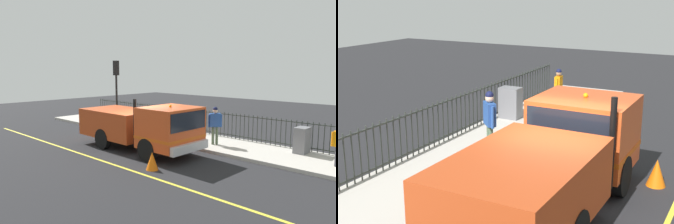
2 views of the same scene
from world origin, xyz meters
The scene contains 8 objects.
ground_plane centered at (0.00, 0.00, 0.00)m, with size 52.58×52.58×0.00m, color #232326.
sidewalk_slab centered at (3.29, 0.00, 0.07)m, with size 3.08×23.90×0.15m, color #B7B2A8.
work_truck centered at (0.01, 0.05, 1.23)m, with size 2.37×6.46×2.51m.
worker_standing centered at (2.85, -1.89, 1.27)m, with size 0.53×0.52×1.83m.
pedestrian_distant centered at (3.05, -7.35, 1.14)m, with size 0.26×0.60×1.62m.
iron_fence centered at (4.66, 0.00, 0.82)m, with size 0.04×20.35×1.34m.
utility_cabinet centered at (4.15, -5.55, 0.71)m, with size 0.74×0.50×1.13m, color slate.
traffic_cone centered at (-1.66, -2.25, 0.34)m, with size 0.47×0.47×0.68m, color orange.
Camera 2 is at (-3.57, 8.95, 4.73)m, focal length 50.42 mm.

